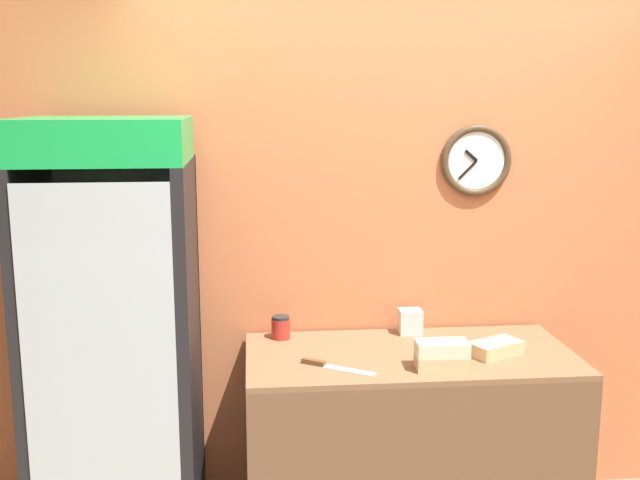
% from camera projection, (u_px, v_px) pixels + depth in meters
% --- Properties ---
extents(wall_back, '(5.20, 0.09, 2.70)m').
position_uv_depth(wall_back, '(395.00, 234.00, 3.67)').
color(wall_back, '#D17547').
rests_on(wall_back, ground_plane).
extents(prep_counter, '(1.47, 0.71, 0.89)m').
position_uv_depth(prep_counter, '(408.00, 444.00, 3.45)').
color(prep_counter, brown).
rests_on(prep_counter, ground_plane).
extents(beverage_cooler, '(0.69, 0.69, 1.93)m').
position_uv_depth(beverage_cooler, '(117.00, 321.00, 3.27)').
color(beverage_cooler, black).
rests_on(beverage_cooler, ground_plane).
extents(sandwich_stack_bottom, '(0.22, 0.13, 0.06)m').
position_uv_depth(sandwich_stack_bottom, '(442.00, 362.00, 3.16)').
color(sandwich_stack_bottom, tan).
rests_on(sandwich_stack_bottom, prep_counter).
extents(sandwich_stack_middle, '(0.22, 0.13, 0.06)m').
position_uv_depth(sandwich_stack_middle, '(442.00, 348.00, 3.15)').
color(sandwich_stack_middle, beige).
rests_on(sandwich_stack_middle, sandwich_stack_bottom).
extents(sandwich_flat_left, '(0.27, 0.22, 0.06)m').
position_uv_depth(sandwich_flat_left, '(495.00, 348.00, 3.33)').
color(sandwich_flat_left, tan).
rests_on(sandwich_flat_left, prep_counter).
extents(chefs_knife, '(0.31, 0.21, 0.02)m').
position_uv_depth(chefs_knife, '(328.00, 365.00, 3.18)').
color(chefs_knife, silver).
rests_on(chefs_knife, prep_counter).
extents(condiment_jar, '(0.09, 0.09, 0.11)m').
position_uv_depth(condiment_jar, '(281.00, 328.00, 3.55)').
color(condiment_jar, '#B72D23').
rests_on(condiment_jar, prep_counter).
extents(napkin_dispenser, '(0.11, 0.09, 0.12)m').
position_uv_depth(napkin_dispenser, '(410.00, 322.00, 3.63)').
color(napkin_dispenser, silver).
rests_on(napkin_dispenser, prep_counter).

